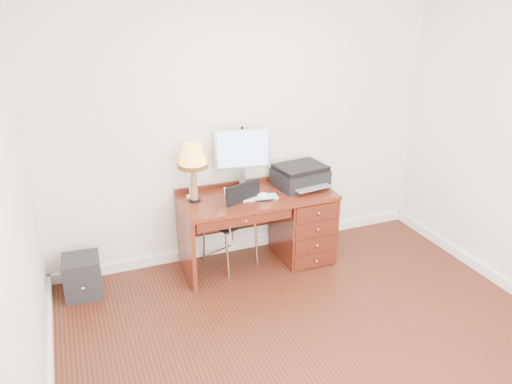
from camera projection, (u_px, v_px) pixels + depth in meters
name	position (u px, v px, depth m)	size (l,w,h in m)	color
ground	(322.00, 348.00, 3.92)	(4.00, 4.00, 0.00)	#39160D
room_shell	(289.00, 299.00, 4.44)	(4.00, 4.00, 4.00)	silver
desk	(287.00, 221.00, 5.08)	(1.50, 0.67, 0.75)	maroon
monitor	(242.00, 152.00, 4.81)	(0.54, 0.20, 0.62)	silver
keyboard	(256.00, 198.00, 4.76)	(0.41, 0.12, 0.02)	white
mouse_pad	(262.00, 196.00, 4.78)	(0.24, 0.24, 0.05)	black
printer	(300.00, 176.00, 5.02)	(0.55, 0.45, 0.22)	black
leg_lamp	(193.00, 159.00, 4.55)	(0.28, 0.28, 0.56)	black
phone	(192.00, 194.00, 4.74)	(0.10, 0.10, 0.17)	white
pen_cup	(284.00, 180.00, 5.08)	(0.08, 0.08, 0.10)	black
chair	(232.00, 215.00, 4.84)	(0.57, 0.57, 0.94)	black
equipment_box	(83.00, 276.00, 4.53)	(0.32, 0.32, 0.37)	black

